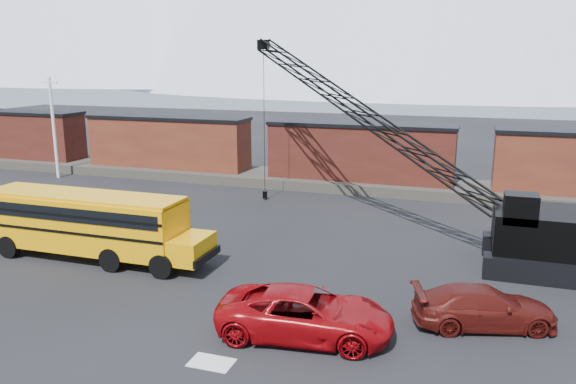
% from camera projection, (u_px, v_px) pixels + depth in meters
% --- Properties ---
extents(ground, '(160.00, 160.00, 0.00)m').
position_uv_depth(ground, '(246.00, 309.00, 21.60)').
color(ground, black).
rests_on(ground, ground).
extents(gravel_berm, '(120.00, 5.00, 0.70)m').
position_uv_depth(gravel_berm, '(360.00, 183.00, 41.82)').
color(gravel_berm, '#413D35').
rests_on(gravel_berm, ground).
extents(boxcar_west_far, '(13.70, 3.10, 4.17)m').
position_uv_depth(boxcar_west_far, '(14.00, 134.00, 51.14)').
color(boxcar_west_far, '#4C1B15').
rests_on(boxcar_west_far, gravel_berm).
extents(boxcar_west_near, '(13.70, 3.10, 4.17)m').
position_uv_depth(boxcar_west_near, '(169.00, 142.00, 46.20)').
color(boxcar_west_near, '#4E1F16').
rests_on(boxcar_west_near, gravel_berm).
extents(boxcar_mid, '(13.70, 3.10, 4.17)m').
position_uv_depth(boxcar_mid, '(360.00, 151.00, 41.27)').
color(boxcar_mid, '#4C1B15').
rests_on(boxcar_mid, gravel_berm).
extents(utility_pole, '(1.40, 0.24, 8.00)m').
position_uv_depth(utility_pole, '(54.00, 127.00, 44.66)').
color(utility_pole, silver).
rests_on(utility_pole, ground).
extents(snow_patch, '(1.40, 0.90, 0.02)m').
position_uv_depth(snow_patch, '(211.00, 363.00, 17.75)').
color(snow_patch, silver).
rests_on(snow_patch, ground).
extents(school_bus, '(11.65, 2.65, 3.19)m').
position_uv_depth(school_bus, '(91.00, 223.00, 26.65)').
color(school_bus, '#E69904').
rests_on(school_bus, ground).
extents(red_pickup, '(6.35, 3.50, 1.68)m').
position_uv_depth(red_pickup, '(306.00, 313.00, 19.29)').
color(red_pickup, '#91070B').
rests_on(red_pickup, ground).
extents(maroon_suv, '(5.42, 3.46, 1.46)m').
position_uv_depth(maroon_suv, '(484.00, 307.00, 20.05)').
color(maroon_suv, '#4A110D').
rests_on(maroon_suv, ground).
extents(crawler_crane, '(20.09, 10.93, 10.80)m').
position_uv_depth(crawler_crane, '(368.00, 117.00, 30.77)').
color(crawler_crane, black).
rests_on(crawler_crane, ground).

